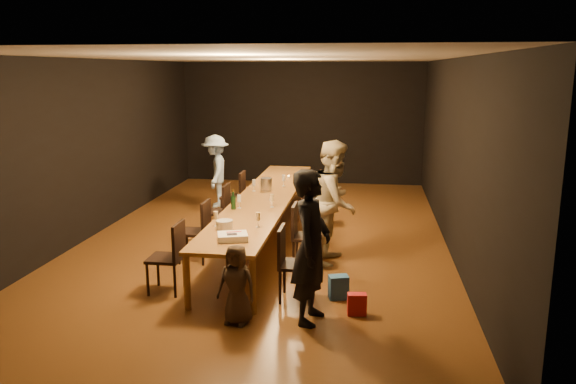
# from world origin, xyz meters

# --- Properties ---
(ground) EXTENTS (10.00, 10.00, 0.00)m
(ground) POSITION_xyz_m (0.00, 0.00, 0.00)
(ground) COLOR #4C2D13
(ground) RESTS_ON ground
(room_shell) EXTENTS (6.04, 10.04, 3.02)m
(room_shell) POSITION_xyz_m (0.00, 0.00, 2.08)
(room_shell) COLOR black
(room_shell) RESTS_ON ground
(table) EXTENTS (0.90, 6.00, 0.75)m
(table) POSITION_xyz_m (0.00, 0.00, 0.70)
(table) COLOR #945E2B
(table) RESTS_ON ground
(chair_right_0) EXTENTS (0.42, 0.42, 0.93)m
(chair_right_0) POSITION_xyz_m (0.85, -2.40, 0.47)
(chair_right_0) COLOR black
(chair_right_0) RESTS_ON ground
(chair_right_1) EXTENTS (0.42, 0.42, 0.93)m
(chair_right_1) POSITION_xyz_m (0.85, -1.20, 0.47)
(chair_right_1) COLOR black
(chair_right_1) RESTS_ON ground
(chair_right_2) EXTENTS (0.42, 0.42, 0.93)m
(chair_right_2) POSITION_xyz_m (0.85, 0.00, 0.47)
(chair_right_2) COLOR black
(chair_right_2) RESTS_ON ground
(chair_right_3) EXTENTS (0.42, 0.42, 0.93)m
(chair_right_3) POSITION_xyz_m (0.85, 1.20, 0.47)
(chair_right_3) COLOR black
(chair_right_3) RESTS_ON ground
(chair_left_0) EXTENTS (0.42, 0.42, 0.93)m
(chair_left_0) POSITION_xyz_m (-0.85, -2.40, 0.47)
(chair_left_0) COLOR black
(chair_left_0) RESTS_ON ground
(chair_left_1) EXTENTS (0.42, 0.42, 0.93)m
(chair_left_1) POSITION_xyz_m (-0.85, -1.20, 0.47)
(chair_left_1) COLOR black
(chair_left_1) RESTS_ON ground
(chair_left_2) EXTENTS (0.42, 0.42, 0.93)m
(chair_left_2) POSITION_xyz_m (-0.85, 0.00, 0.47)
(chair_left_2) COLOR black
(chair_left_2) RESTS_ON ground
(chair_left_3) EXTENTS (0.42, 0.42, 0.93)m
(chair_left_3) POSITION_xyz_m (-0.85, 1.20, 0.47)
(chair_left_3) COLOR black
(chair_left_3) RESTS_ON ground
(woman_birthday) EXTENTS (0.52, 0.70, 1.76)m
(woman_birthday) POSITION_xyz_m (1.09, -2.98, 0.88)
(woman_birthday) COLOR black
(woman_birthday) RESTS_ON ground
(woman_tan) EXTENTS (0.85, 1.00, 1.82)m
(woman_tan) POSITION_xyz_m (1.22, -0.88, 0.91)
(woman_tan) COLOR beige
(woman_tan) RESTS_ON ground
(man_blue) EXTENTS (0.75, 1.07, 1.50)m
(man_blue) POSITION_xyz_m (-1.45, 2.18, 0.75)
(man_blue) COLOR #97BAE9
(man_blue) RESTS_ON ground
(child) EXTENTS (0.50, 0.38, 0.92)m
(child) POSITION_xyz_m (0.27, -3.16, 0.46)
(child) COLOR #423225
(child) RESTS_ON ground
(gift_bag_red) EXTENTS (0.23, 0.15, 0.26)m
(gift_bag_red) POSITION_xyz_m (1.61, -2.75, 0.13)
(gift_bag_red) COLOR red
(gift_bag_red) RESTS_ON ground
(gift_bag_blue) EXTENTS (0.28, 0.22, 0.30)m
(gift_bag_blue) POSITION_xyz_m (1.37, -2.30, 0.15)
(gift_bag_blue) COLOR #225597
(gift_bag_blue) RESTS_ON ground
(birthday_cake) EXTENTS (0.44, 0.39, 0.09)m
(birthday_cake) POSITION_xyz_m (0.05, -2.44, 0.79)
(birthday_cake) COLOR white
(birthday_cake) RESTS_ON table
(plate_stack) EXTENTS (0.28, 0.28, 0.12)m
(plate_stack) POSITION_xyz_m (-0.17, -2.00, 0.81)
(plate_stack) COLOR silver
(plate_stack) RESTS_ON table
(champagne_bottle) EXTENTS (0.09, 0.09, 0.31)m
(champagne_bottle) POSITION_xyz_m (-0.31, -0.92, 0.90)
(champagne_bottle) COLOR black
(champagne_bottle) RESTS_ON table
(ice_bucket) EXTENTS (0.26, 0.26, 0.22)m
(ice_bucket) POSITION_xyz_m (-0.07, 0.49, 0.86)
(ice_bucket) COLOR #ACABB0
(ice_bucket) RESTS_ON table
(wineglass_0) EXTENTS (0.06, 0.06, 0.21)m
(wineglass_0) POSITION_xyz_m (-0.32, -1.86, 0.85)
(wineglass_0) COLOR beige
(wineglass_0) RESTS_ON table
(wineglass_1) EXTENTS (0.06, 0.06, 0.21)m
(wineglass_1) POSITION_xyz_m (0.25, -1.83, 0.85)
(wineglass_1) COLOR beige
(wineglass_1) RESTS_ON table
(wineglass_2) EXTENTS (0.06, 0.06, 0.21)m
(wineglass_2) POSITION_xyz_m (-0.24, -0.84, 0.85)
(wineglass_2) COLOR silver
(wineglass_2) RESTS_ON table
(wineglass_3) EXTENTS (0.06, 0.06, 0.21)m
(wineglass_3) POSITION_xyz_m (0.24, -0.71, 0.85)
(wineglass_3) COLOR beige
(wineglass_3) RESTS_ON table
(wineglass_4) EXTENTS (0.06, 0.06, 0.21)m
(wineglass_4) POSITION_xyz_m (-0.27, 0.38, 0.85)
(wineglass_4) COLOR silver
(wineglass_4) RESTS_ON table
(wineglass_5) EXTENTS (0.06, 0.06, 0.21)m
(wineglass_5) POSITION_xyz_m (0.18, 0.88, 0.85)
(wineglass_5) COLOR silver
(wineglass_5) RESTS_ON table
(tealight_near) EXTENTS (0.05, 0.05, 0.03)m
(tealight_near) POSITION_xyz_m (0.15, -2.21, 0.77)
(tealight_near) COLOR #B2B7B2
(tealight_near) RESTS_ON table
(tealight_mid) EXTENTS (0.05, 0.05, 0.03)m
(tealight_mid) POSITION_xyz_m (0.15, -0.27, 0.77)
(tealight_mid) COLOR #B2B7B2
(tealight_mid) RESTS_ON table
(tealight_far) EXTENTS (0.05, 0.05, 0.03)m
(tealight_far) POSITION_xyz_m (0.15, 1.70, 0.77)
(tealight_far) COLOR #B2B7B2
(tealight_far) RESTS_ON table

